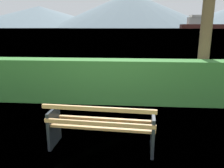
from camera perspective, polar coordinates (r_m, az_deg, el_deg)
ground_plane at (r=4.10m, az=-2.54°, el=-15.82°), size 1400.00×1400.00×0.00m
water_surface at (r=312.39m, az=4.55°, el=13.98°), size 620.00×620.00×0.00m
park_bench at (r=3.84m, az=-2.79°, el=-10.74°), size 1.84×0.69×0.87m
hedge_row at (r=6.18m, az=0.18°, el=0.73°), size 11.99×0.62×1.20m
cargo_ship_large at (r=319.18m, az=24.54°, el=13.62°), size 97.63×17.44×16.63m
distant_hills at (r=556.20m, az=0.09°, el=17.53°), size 796.21×417.00×78.96m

